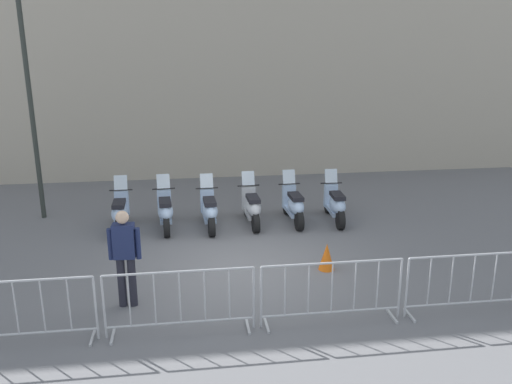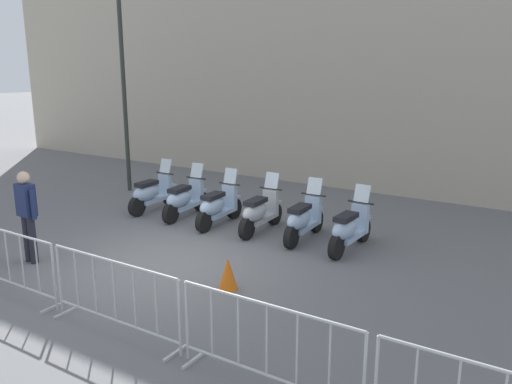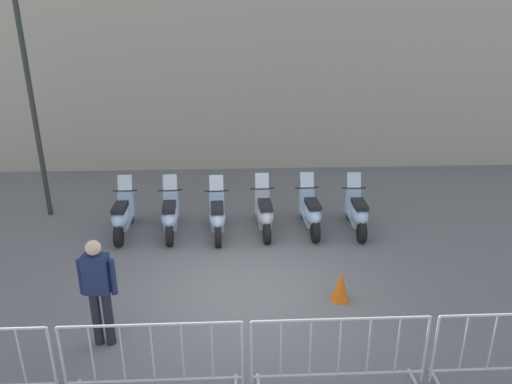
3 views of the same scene
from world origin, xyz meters
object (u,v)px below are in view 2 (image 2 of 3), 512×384
Objects in this scene: motorcycle_1 at (184,199)px; street_lamp at (122,60)px; motorcycle_0 at (152,193)px; barrier_segment_2 at (8,262)px; motorcycle_4 at (303,220)px; motorcycle_5 at (349,229)px; motorcycle_2 at (217,207)px; barrier_segment_4 at (267,347)px; motorcycle_3 at (259,212)px; barrier_segment_3 at (114,297)px; officer_near_row_end at (27,212)px; traffic_cone at (228,273)px.

street_lamp is (-3.36, 0.68, 3.25)m from motorcycle_1.
motorcycle_0 reaches higher than barrier_segment_2.
motorcycle_4 is 0.99× the size of motorcycle_5.
motorcycle_2 is 1.00× the size of motorcycle_4.
street_lamp is (-9.40, 4.38, 3.18)m from barrier_segment_4.
street_lamp is at bearing 159.61° from motorcycle_0.
motorcycle_3 is 4.85m from barrier_segment_3.
motorcycle_0 and motorcycle_3 have the same top height.
motorcycle_2 is 1.00× the size of motorcycle_3.
street_lamp reaches higher than barrier_segment_4.
barrier_segment_4 is at bearing -67.24° from motorcycle_5.
street_lamp is at bearing 172.72° from motorcycle_2.
motorcycle_2 is at bearing 6.07° from motorcycle_1.
motorcycle_5 reaches higher than barrier_segment_4.
motorcycle_0 is at bearing -171.98° from motorcycle_2.
motorcycle_3 is 5.11m from barrier_segment_2.
motorcycle_0 is 0.99× the size of motorcycle_5.
officer_near_row_end is (1.24, -3.62, 0.53)m from motorcycle_0.
motorcycle_4 is 0.28× the size of street_lamp.
motorcycle_0 is 4.24m from motorcycle_4.
motorcycle_1 is 1.00× the size of motorcycle_2.
barrier_segment_4 is 4.17× the size of traffic_cone.
motorcycle_4 is at bearing 96.51° from barrier_segment_3.
motorcycle_5 is at bearing 11.92° from motorcycle_2.
motorcycle_0 is 6.17m from barrier_segment_3.
motorcycle_0 is at bearing 108.96° from officer_near_row_end.
officer_near_row_end reaches higher than traffic_cone.
motorcycle_2 and motorcycle_4 have the same top height.
motorcycle_1 is 4.23m from motorcycle_5.
traffic_cone is (2.45, 2.52, -0.25)m from barrier_segment_2.
motorcycle_3 is 6.34m from street_lamp.
motorcycle_3 is at bearing -170.45° from motorcycle_5.
motorcycle_1 and motorcycle_5 have the same top height.
traffic_cone is at bearing 87.82° from barrier_segment_3.
traffic_cone is at bearing -56.72° from motorcycle_3.
motorcycle_2 is 0.74× the size of barrier_segment_4.
barrier_segment_2 is at bearing -134.27° from traffic_cone.
officer_near_row_end reaches higher than motorcycle_4.
motorcycle_3 is 0.99× the size of motorcycle_5.
street_lamp reaches higher than motorcycle_3.
motorcycle_0 is 5.29m from motorcycle_5.
motorcycle_3 is at bearing 66.02° from officer_near_row_end.
motorcycle_1 reaches higher than barrier_segment_3.
barrier_segment_2 and barrier_segment_3 have the same top height.
barrier_segment_2 is 4.84m from barrier_segment_4.
motorcycle_0 is 1.01× the size of motorcycle_1.
motorcycle_3 is 0.74× the size of barrier_segment_4.
motorcycle_3 is 0.99× the size of officer_near_row_end.
motorcycle_1 reaches higher than barrier_segment_4.
officer_near_row_end reaches higher than barrier_segment_4.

